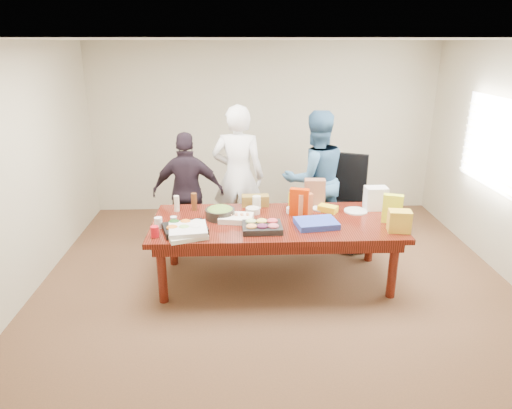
{
  "coord_description": "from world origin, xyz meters",
  "views": [
    {
      "loc": [
        -0.42,
        -4.86,
        2.68
      ],
      "look_at": [
        -0.22,
        0.1,
        0.91
      ],
      "focal_mm": 32.27,
      "sensor_mm": 36.0,
      "label": 1
    }
  ],
  "objects_px": {
    "office_chair": "(350,205)",
    "conference_table": "(275,250)",
    "person_center": "(238,177)",
    "person_right": "(315,179)",
    "salad_bowl": "(220,214)",
    "sheet_cake": "(236,218)"
  },
  "relations": [
    {
      "from": "conference_table",
      "to": "salad_bowl",
      "type": "height_order",
      "value": "salad_bowl"
    },
    {
      "from": "person_right",
      "to": "sheet_cake",
      "type": "relative_size",
      "value": 5.0
    },
    {
      "from": "person_center",
      "to": "sheet_cake",
      "type": "bearing_deg",
      "value": 96.9
    },
    {
      "from": "conference_table",
      "to": "office_chair",
      "type": "relative_size",
      "value": 2.33
    },
    {
      "from": "person_center",
      "to": "salad_bowl",
      "type": "bearing_deg",
      "value": 86.19
    },
    {
      "from": "person_center",
      "to": "salad_bowl",
      "type": "relative_size",
      "value": 5.61
    },
    {
      "from": "salad_bowl",
      "to": "conference_table",
      "type": "bearing_deg",
      "value": -9.55
    },
    {
      "from": "person_right",
      "to": "sheet_cake",
      "type": "distance_m",
      "value": 1.48
    },
    {
      "from": "office_chair",
      "to": "person_right",
      "type": "xyz_separation_m",
      "value": [
        -0.47,
        0.14,
        0.32
      ]
    },
    {
      "from": "office_chair",
      "to": "person_center",
      "type": "distance_m",
      "value": 1.56
    },
    {
      "from": "conference_table",
      "to": "person_right",
      "type": "xyz_separation_m",
      "value": [
        0.61,
        1.04,
        0.55
      ]
    },
    {
      "from": "office_chair",
      "to": "person_right",
      "type": "relative_size",
      "value": 0.65
    },
    {
      "from": "conference_table",
      "to": "person_center",
      "type": "height_order",
      "value": "person_center"
    },
    {
      "from": "conference_table",
      "to": "sheet_cake",
      "type": "distance_m",
      "value": 0.61
    },
    {
      "from": "conference_table",
      "to": "person_right",
      "type": "relative_size",
      "value": 1.51
    },
    {
      "from": "salad_bowl",
      "to": "person_right",
      "type": "bearing_deg",
      "value": 36.8
    },
    {
      "from": "office_chair",
      "to": "conference_table",
      "type": "bearing_deg",
      "value": -116.81
    },
    {
      "from": "conference_table",
      "to": "office_chair",
      "type": "height_order",
      "value": "office_chair"
    },
    {
      "from": "person_right",
      "to": "conference_table",
      "type": "bearing_deg",
      "value": 47.24
    },
    {
      "from": "office_chair",
      "to": "sheet_cake",
      "type": "bearing_deg",
      "value": -126.46
    },
    {
      "from": "sheet_cake",
      "to": "salad_bowl",
      "type": "distance_m",
      "value": 0.21
    },
    {
      "from": "person_center",
      "to": "person_right",
      "type": "xyz_separation_m",
      "value": [
        1.03,
        -0.05,
        -0.04
      ]
    }
  ]
}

